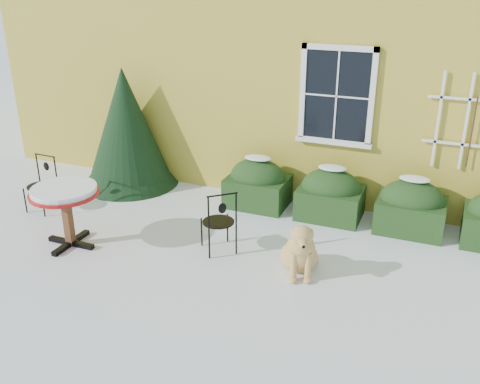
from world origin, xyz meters
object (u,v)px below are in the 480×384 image
at_px(evergreen_shrub, 127,139).
at_px(patio_chair_far, 42,184).
at_px(patio_chair_near, 219,221).
at_px(dog, 300,252).
at_px(bistro_table, 65,197).

distance_m(evergreen_shrub, patio_chair_far, 1.81).
xyz_separation_m(patio_chair_near, dog, (1.28, -0.16, -0.16)).
bearing_deg(patio_chair_far, evergreen_shrub, 67.69).
distance_m(patio_chair_near, dog, 1.30).
bearing_deg(patio_chair_far, patio_chair_near, -2.10).
bearing_deg(evergreen_shrub, patio_chair_near, -33.67).
distance_m(patio_chair_far, dog, 4.73).
height_order(evergreen_shrub, patio_chair_near, evergreen_shrub).
relative_size(patio_chair_near, dog, 1.07).
xyz_separation_m(evergreen_shrub, patio_chair_near, (2.73, -1.82, -0.41)).
bearing_deg(patio_chair_near, dog, 131.48).
relative_size(evergreen_shrub, patio_chair_near, 2.28).
bearing_deg(patio_chair_near, bistro_table, -24.09).
xyz_separation_m(bistro_table, patio_chair_far, (-1.26, 0.90, -0.31)).
xyz_separation_m(bistro_table, patio_chair_near, (2.18, 0.69, -0.30)).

